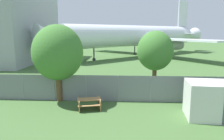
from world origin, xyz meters
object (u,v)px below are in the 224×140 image
(tree_left_of_cabin, at_px, (155,51))
(tree_behind_benches, at_px, (58,53))
(airplane, at_px, (139,36))
(picnic_bench_near_cabin, at_px, (89,103))
(portable_cabin, at_px, (215,100))

(tree_left_of_cabin, distance_m, tree_behind_benches, 8.52)
(airplane, distance_m, tree_behind_benches, 33.88)
(airplane, height_order, picnic_bench_near_cabin, airplane)
(airplane, relative_size, portable_cabin, 9.98)
(portable_cabin, xyz_separation_m, tree_left_of_cabin, (-3.02, 6.08, 2.59))
(airplane, bearing_deg, tree_left_of_cabin, 45.59)
(airplane, xyz_separation_m, tree_behind_benches, (-8.51, -32.78, -0.65))
(airplane, height_order, portable_cabin, airplane)
(tree_behind_benches, bearing_deg, airplane, 75.45)
(tree_left_of_cabin, bearing_deg, portable_cabin, -63.57)
(portable_cabin, bearing_deg, tree_left_of_cabin, 121.31)
(tree_behind_benches, bearing_deg, picnic_bench_near_cabin, -33.80)
(portable_cabin, height_order, picnic_bench_near_cabin, portable_cabin)
(picnic_bench_near_cabin, bearing_deg, portable_cabin, -7.93)
(airplane, bearing_deg, portable_cabin, 50.63)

